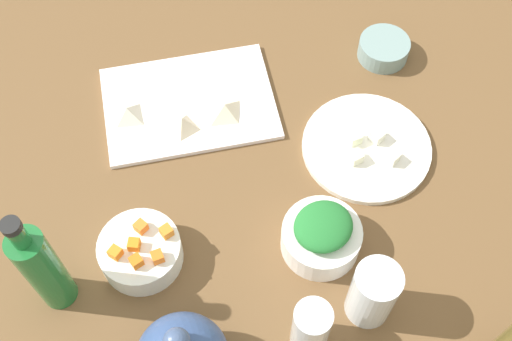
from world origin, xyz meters
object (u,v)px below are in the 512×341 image
Objects in this scene: plate_tofu at (366,147)px; bottle_1 at (42,268)px; bowl_small_side at (384,49)px; drinking_glass_2 at (373,293)px; bowl_carrots at (141,252)px; bowl_greens at (321,238)px; cutting_board at (189,103)px; drinking_glass_0 at (311,328)px.

plate_tofu is 0.93× the size of bottle_1.
bowl_small_side is 0.78× the size of drinking_glass_2.
bowl_carrots is at bearing 37.59° from bowl_small_side.
cutting_board is at bearing -58.48° from bowl_greens.
bottle_1 is 40.90cm from drinking_glass_0.
bowl_greens is at bearing -106.46° from drinking_glass_0.
bowl_small_side reaches higher than plate_tofu.
bowl_small_side is at bearing -142.41° from bowl_carrots.
bowl_carrots is 1.35× the size of bowl_small_side.
bottle_1 is (43.25, 3.08, 7.98)cm from bowl_greens.
bowl_carrots is at bearing -20.21° from drinking_glass_2.
bowl_greens is 1.32× the size of bowl_small_side.
drinking_glass_2 is at bearing 78.02° from plate_tofu.
cutting_board is 2.74× the size of drinking_glass_0.
bowl_carrots is at bearing -161.73° from bottle_1.
drinking_glass_2 is (-48.86, 8.58, -4.26)cm from bottle_1.
bowl_carrots is at bearing -2.64° from bowl_greens.
plate_tofu is at bearing 69.75° from bowl_small_side.
plate_tofu is 2.02× the size of drinking_glass_0.
bowl_small_side is at bearing -116.66° from bowl_greens.
bottle_1 reaches higher than drinking_glass_2.
bottle_1 is (23.52, 35.25, 10.23)cm from cutting_board.
cutting_board is 2.43× the size of bowl_greens.
drinking_glass_2 is at bearing 159.79° from bowl_carrots.
bottle_1 is at bearing 56.28° from cutting_board.
drinking_glass_2 is (14.26, 51.24, 4.48)cm from bowl_small_side.
cutting_board is 1.26× the size of bottle_1.
drinking_glass_2 reaches higher than plate_tofu.
bowl_greens is 13.46cm from drinking_glass_2.
bowl_greens is (-19.73, 32.17, 2.25)cm from cutting_board.
bowl_greens is 1.13× the size of drinking_glass_0.
drinking_glass_2 reaches higher than cutting_board.
drinking_glass_2 is at bearing 170.05° from bottle_1.
bowl_greens is 44.30cm from bowl_small_side.
bottle_1 is (63.12, 42.67, 8.74)cm from bowl_small_side.
drinking_glass_0 reaches higher than cutting_board.
bowl_carrots is 37.91cm from drinking_glass_2.
bowl_greens is 29.80cm from bowl_carrots.
cutting_board is 3.21× the size of bowl_small_side.
drinking_glass_2 is at bearing 115.73° from bowl_greens.
bowl_small_side is at bearing -110.25° from plate_tofu.
bowl_carrots reaches higher than bowl_small_side.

